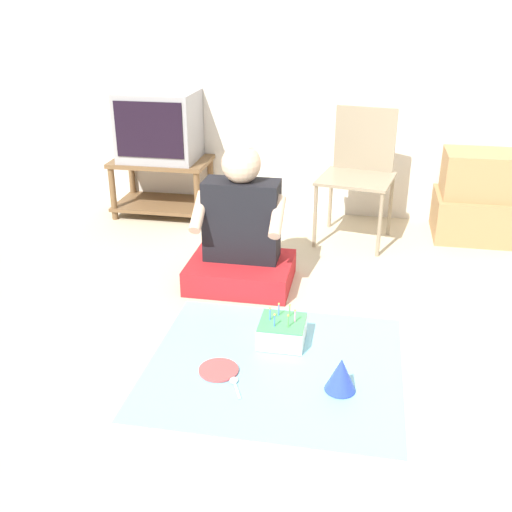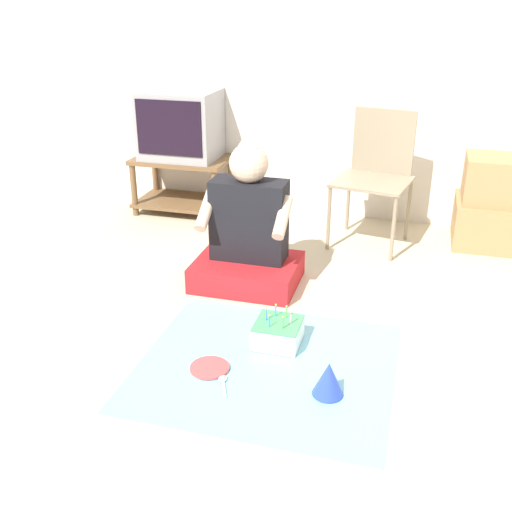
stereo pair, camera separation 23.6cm
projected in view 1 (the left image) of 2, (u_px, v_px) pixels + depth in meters
The scene contains 12 objects.
ground_plane at pixel (341, 381), 2.54m from camera, with size 16.00×16.00×0.00m, color beige.
wall_back at pixel (370, 31), 3.92m from camera, with size 6.40×0.06×2.55m.
tv_stand at pixel (163, 182), 4.35m from camera, with size 0.69×0.43×0.41m.
tv at pixel (159, 126), 4.19m from camera, with size 0.53×0.42×0.47m.
folding_chair at pixel (360, 166), 3.85m from camera, with size 0.52×0.50×0.84m.
cardboard_box_stack at pixel (476, 199), 3.94m from camera, with size 0.51×0.46×0.57m.
person_seated at pixel (241, 236), 3.29m from camera, with size 0.57×0.45×0.86m.
party_cloth at pixel (275, 364), 2.65m from camera, with size 1.11×1.00×0.01m.
birthday_cake at pixel (282, 331), 2.80m from camera, with size 0.21×0.21×0.17m.
party_hat_blue at pixel (341, 374), 2.45m from camera, with size 0.13×0.13×0.15m.
paper_plate at pixel (219, 370), 2.60m from camera, with size 0.17×0.17×0.01m.
plastic_spoon_near at pixel (235, 382), 2.51m from camera, with size 0.07×0.14×0.01m.
Camera 1 is at (0.03, -2.13, 1.52)m, focal length 42.00 mm.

